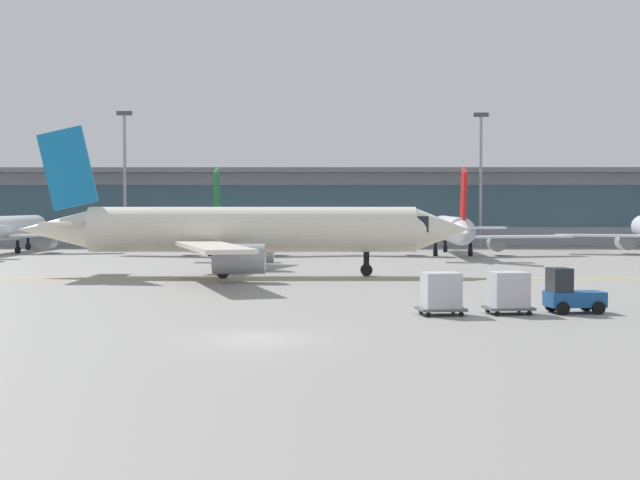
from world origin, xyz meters
The scene contains 12 objects.
ground_plane centered at (0.00, 0.00, 0.00)m, with size 400.00×400.00×0.00m, color gray.
taxiway_centreline_stripe centered at (-2.68, 29.07, 0.00)m, with size 110.00×0.36×0.01m, color yellow.
terminal_concourse centered at (0.00, 84.69, 4.92)m, with size 181.15×11.00×9.60m.
gate_airplane_1 centered at (-31.30, 63.14, 2.53)m, with size 23.68×25.44×8.44m.
gate_airplane_2 centered at (-7.25, 58.18, 2.53)m, with size 23.69×25.39×8.44m.
gate_airplane_3 centered at (15.04, 58.37, 2.53)m, with size 23.68×25.44×8.44m.
taxiing_regional_jet centered at (-3.09, 31.07, 3.18)m, with size 31.94×29.80×10.61m.
baggage_tug centered at (13.84, 8.43, 0.89)m, with size 2.77×1.92×2.10m.
cargo_dolly_lead centered at (10.91, 8.03, 1.05)m, with size 2.30×1.87×1.94m.
cargo_dolly_trailing centered at (7.76, 7.60, 1.05)m, with size 2.30×1.87×1.94m.
apron_light_mast_1 centered at (-21.22, 74.93, 8.73)m, with size 1.80×0.36×16.06m.
apron_light_mast_2 centered at (21.00, 77.20, 8.73)m, with size 1.80×0.36×16.07m.
Camera 1 is at (2.57, -34.63, 4.98)m, focal length 52.34 mm.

